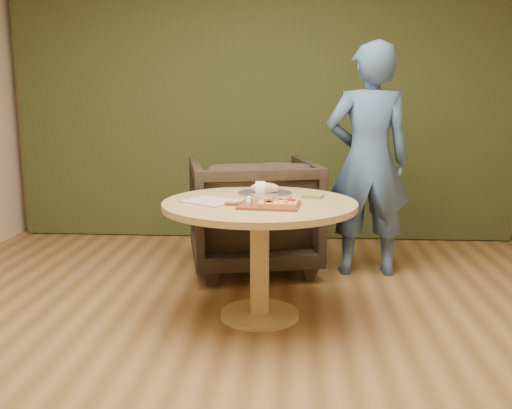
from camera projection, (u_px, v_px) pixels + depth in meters
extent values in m
cube|color=olive|center=(231.00, 376.00, 2.90)|extent=(5.00, 6.00, 0.02)
cube|color=beige|center=(264.00, 95.00, 5.58)|extent=(5.00, 0.02, 2.80)
cube|color=#2C3317|center=(263.00, 95.00, 5.47)|extent=(4.80, 0.14, 2.78)
cylinder|color=tan|center=(260.00, 314.00, 3.64)|extent=(0.50, 0.50, 0.03)
cylinder|color=tan|center=(260.00, 263.00, 3.58)|extent=(0.12, 0.12, 0.68)
cylinder|color=tan|center=(260.00, 205.00, 3.51)|extent=(1.20, 1.20, 0.04)
cube|color=brown|center=(270.00, 205.00, 3.34)|extent=(0.38, 0.32, 0.01)
cube|color=brown|center=(233.00, 204.00, 3.38)|extent=(0.10, 0.06, 0.01)
cube|color=#D9A954|center=(279.00, 202.00, 3.33)|extent=(0.24, 0.24, 0.02)
cylinder|color=maroon|center=(268.00, 202.00, 3.28)|extent=(0.05, 0.05, 0.00)
cylinder|color=maroon|center=(272.00, 198.00, 3.39)|extent=(0.04, 0.04, 0.00)
cylinder|color=maroon|center=(276.00, 198.00, 3.38)|extent=(0.04, 0.04, 0.00)
cylinder|color=maroon|center=(270.00, 202.00, 3.28)|extent=(0.04, 0.04, 0.00)
cylinder|color=maroon|center=(280.00, 199.00, 3.37)|extent=(0.04, 0.04, 0.00)
cylinder|color=maroon|center=(292.00, 200.00, 3.34)|extent=(0.06, 0.06, 0.00)
cube|color=#D8A651|center=(267.00, 200.00, 3.31)|extent=(0.03, 0.03, 0.01)
cube|color=#D8A651|center=(277.00, 197.00, 3.39)|extent=(0.02, 0.02, 0.01)
cube|color=#D8A651|center=(288.00, 199.00, 3.35)|extent=(0.03, 0.03, 0.01)
cube|color=#D8A651|center=(268.00, 199.00, 3.35)|extent=(0.02, 0.02, 0.01)
cube|color=#D8A651|center=(265.00, 199.00, 3.35)|extent=(0.03, 0.03, 0.01)
cube|color=#D8A651|center=(276.00, 199.00, 3.33)|extent=(0.03, 0.03, 0.01)
cube|color=#D8A651|center=(290.00, 197.00, 3.40)|extent=(0.02, 0.02, 0.01)
cube|color=#D8A651|center=(271.00, 200.00, 3.31)|extent=(0.03, 0.03, 0.01)
cube|color=#D8A651|center=(287.00, 202.00, 3.25)|extent=(0.02, 0.02, 0.01)
cube|color=#2B7421|center=(292.00, 203.00, 3.24)|extent=(0.01, 0.01, 0.00)
cube|color=#2B7421|center=(280.00, 200.00, 3.35)|extent=(0.01, 0.01, 0.00)
cube|color=#2B7421|center=(279.00, 203.00, 3.26)|extent=(0.01, 0.01, 0.00)
cube|color=#2B7421|center=(271.00, 199.00, 3.38)|extent=(0.01, 0.01, 0.00)
cube|color=#2B7421|center=(288.00, 201.00, 3.30)|extent=(0.01, 0.01, 0.00)
cube|color=#9B5377|center=(293.00, 202.00, 3.29)|extent=(0.02, 0.03, 0.00)
cube|color=#9B5377|center=(283.00, 202.00, 3.29)|extent=(0.01, 0.03, 0.00)
cube|color=#9B5377|center=(273.00, 200.00, 3.34)|extent=(0.01, 0.03, 0.00)
cube|color=#9B5377|center=(285.00, 200.00, 3.34)|extent=(0.02, 0.03, 0.00)
cylinder|color=white|center=(249.00, 201.00, 3.36)|extent=(0.04, 0.17, 0.03)
cylinder|color=#194C26|center=(249.00, 201.00, 3.36)|extent=(0.04, 0.03, 0.03)
cube|color=silver|center=(249.00, 198.00, 3.45)|extent=(0.02, 0.04, 0.00)
cube|color=white|center=(210.00, 201.00, 3.48)|extent=(0.39, 0.37, 0.01)
cylinder|color=silver|center=(265.00, 194.00, 3.74)|extent=(0.35, 0.35, 0.01)
cylinder|color=silver|center=(265.00, 193.00, 3.74)|extent=(0.36, 0.36, 0.02)
ellipsoid|color=tan|center=(265.00, 188.00, 3.74)|extent=(0.19, 0.08, 0.07)
cylinder|color=white|center=(260.00, 188.00, 3.74)|extent=(0.06, 0.09, 0.09)
cube|color=#58662E|center=(313.00, 196.00, 3.63)|extent=(0.14, 0.13, 0.02)
imported|color=black|center=(253.00, 208.00, 4.59)|extent=(1.15, 1.10, 1.00)
imported|color=#3E5D88|center=(368.00, 161.00, 4.38)|extent=(0.67, 0.46, 1.79)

